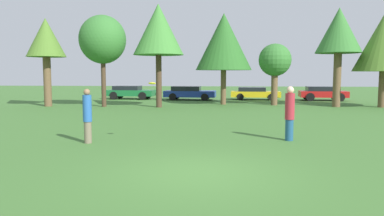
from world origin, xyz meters
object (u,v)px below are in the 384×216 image
(person_catcher, at_px, (290,113))
(tree_4, at_px, (275,61))
(parked_car_green, at_px, (130,92))
(parked_car_blue, at_px, (189,93))
(frisbee, at_px, (152,83))
(tree_0, at_px, (46,40))
(tree_5, at_px, (339,32))
(parked_car_red, at_px, (322,93))
(tree_2, at_px, (158,30))
(parked_car_yellow, at_px, (255,93))
(tree_1, at_px, (103,40))
(tree_3, at_px, (224,42))
(person_thrower, at_px, (87,115))

(person_catcher, height_order, tree_4, tree_4)
(parked_car_green, relative_size, parked_car_blue, 0.96)
(parked_car_green, distance_m, parked_car_blue, 5.59)
(frisbee, bearing_deg, tree_4, 68.72)
(parked_car_blue, bearing_deg, tree_0, -139.66)
(person_catcher, relative_size, tree_5, 0.27)
(tree_4, distance_m, parked_car_red, 7.42)
(person_catcher, height_order, tree_2, tree_2)
(frisbee, relative_size, parked_car_red, 0.06)
(tree_0, xyz_separation_m, parked_car_yellow, (15.34, 7.94, -4.14))
(parked_car_red, bearing_deg, tree_1, -153.21)
(frisbee, height_order, tree_1, tree_1)
(tree_1, xyz_separation_m, parked_car_yellow, (11.20, 7.94, -4.08))
(parked_car_yellow, xyz_separation_m, parked_car_red, (5.79, -0.43, 0.06))
(tree_1, relative_size, parked_car_green, 1.44)
(tree_1, bearing_deg, parked_car_blue, 53.53)
(tree_0, bearing_deg, frisbee, -51.70)
(tree_3, relative_size, parked_car_yellow, 1.55)
(tree_0, xyz_separation_m, tree_4, (16.35, 2.47, -1.48))
(parked_car_blue, distance_m, parked_car_red, 11.65)
(tree_2, xyz_separation_m, parked_car_red, (13.03, 7.56, -4.65))
(tree_0, bearing_deg, parked_car_yellow, 27.38)
(parked_car_yellow, bearing_deg, tree_4, -76.57)
(person_catcher, relative_size, parked_car_yellow, 0.43)
(tree_3, bearing_deg, parked_car_blue, 124.52)
(parked_car_blue, relative_size, parked_car_red, 1.15)
(person_catcher, height_order, tree_0, tree_0)
(tree_0, xyz_separation_m, tree_3, (12.57, 2.77, -0.03))
(tree_1, height_order, parked_car_blue, tree_1)
(tree_0, bearing_deg, parked_car_red, 19.57)
(tree_2, bearing_deg, frisbee, -80.39)
(person_catcher, relative_size, parked_car_blue, 0.41)
(tree_4, distance_m, parked_car_green, 13.78)
(person_catcher, distance_m, tree_2, 14.55)
(tree_1, relative_size, parked_car_blue, 1.38)
(parked_car_yellow, bearing_deg, tree_0, -149.65)
(person_thrower, xyz_separation_m, parked_car_green, (-4.21, 21.05, -0.27))
(person_catcher, bearing_deg, tree_0, -48.17)
(person_catcher, xyz_separation_m, parked_car_green, (-11.04, 19.95, -0.31))
(tree_2, relative_size, tree_5, 1.03)
(person_thrower, xyz_separation_m, tree_0, (-8.13, 13.22, 3.81))
(parked_car_blue, bearing_deg, person_thrower, -90.82)
(tree_1, bearing_deg, parked_car_yellow, 35.31)
(tree_2, xyz_separation_m, tree_3, (4.46, 2.82, -0.60))
(person_catcher, height_order, frisbee, frisbee)
(person_catcher, relative_size, frisbee, 7.85)
(tree_5, distance_m, parked_car_red, 7.63)
(tree_3, bearing_deg, tree_0, -167.57)
(tree_0, xyz_separation_m, tree_2, (8.11, -0.05, 0.57))
(frisbee, relative_size, tree_2, 0.03)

